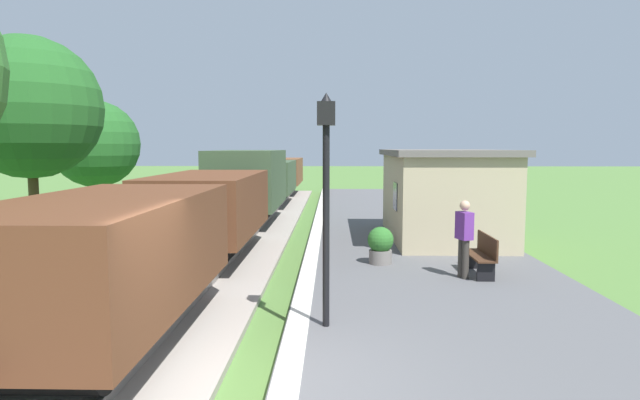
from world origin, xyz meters
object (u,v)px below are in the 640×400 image
(bench_near_hut, at_px, (482,254))
(tree_trackside_far, at_px, (29,108))
(lamp_post_near, at_px, (326,167))
(tree_field_left, at_px, (95,144))
(freight_train, at_px, (248,189))
(station_hut, at_px, (443,194))
(potted_planter, at_px, (381,245))
(person_waiting, at_px, (464,236))

(bench_near_hut, height_order, tree_trackside_far, tree_trackside_far)
(lamp_post_near, relative_size, tree_field_left, 0.72)
(freight_train, relative_size, lamp_post_near, 8.81)
(lamp_post_near, bearing_deg, station_hut, 66.95)
(station_hut, xyz_separation_m, potted_planter, (-2.26, -3.72, -0.93))
(bench_near_hut, relative_size, tree_trackside_far, 0.24)
(tree_trackside_far, height_order, tree_field_left, tree_trackside_far)
(tree_trackside_far, bearing_deg, station_hut, 7.18)
(potted_planter, height_order, tree_trackside_far, tree_trackside_far)
(lamp_post_near, height_order, tree_field_left, tree_field_left)
(freight_train, distance_m, station_hut, 8.02)
(person_waiting, height_order, tree_trackside_far, tree_trackside_far)
(tree_trackside_far, bearing_deg, person_waiting, -17.24)
(potted_planter, bearing_deg, station_hut, 58.71)
(station_hut, height_order, tree_trackside_far, tree_trackside_far)
(freight_train, bearing_deg, bench_near_hut, -53.49)
(freight_train, distance_m, bench_near_hut, 11.30)
(freight_train, distance_m, potted_planter, 9.21)
(person_waiting, distance_m, lamp_post_near, 4.66)
(lamp_post_near, distance_m, tree_field_left, 17.72)
(station_hut, distance_m, bench_near_hut, 4.90)
(person_waiting, xyz_separation_m, tree_field_left, (-13.15, 11.28, 2.05))
(freight_train, xyz_separation_m, tree_field_left, (-6.92, 1.92, 1.77))
(person_waiting, height_order, tree_field_left, tree_field_left)
(freight_train, bearing_deg, person_waiting, -56.37)
(bench_near_hut, height_order, person_waiting, person_waiting)
(potted_planter, relative_size, lamp_post_near, 0.25)
(potted_planter, distance_m, tree_trackside_far, 10.68)
(person_waiting, distance_m, potted_planter, 2.23)
(freight_train, bearing_deg, tree_trackside_far, -132.57)
(person_waiting, distance_m, tree_trackside_far, 12.46)
(bench_near_hut, xyz_separation_m, tree_field_left, (-13.63, 10.98, 2.51))
(bench_near_hut, height_order, potted_planter, potted_planter)
(person_waiting, distance_m, tree_field_left, 17.45)
(person_waiting, relative_size, tree_trackside_far, 0.27)
(freight_train, height_order, tree_trackside_far, tree_trackside_far)
(freight_train, relative_size, station_hut, 5.62)
(station_hut, distance_m, tree_trackside_far, 12.47)
(station_hut, height_order, person_waiting, station_hut)
(potted_planter, distance_m, tree_field_left, 15.35)
(bench_near_hut, relative_size, person_waiting, 0.88)
(freight_train, bearing_deg, potted_planter, -60.37)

